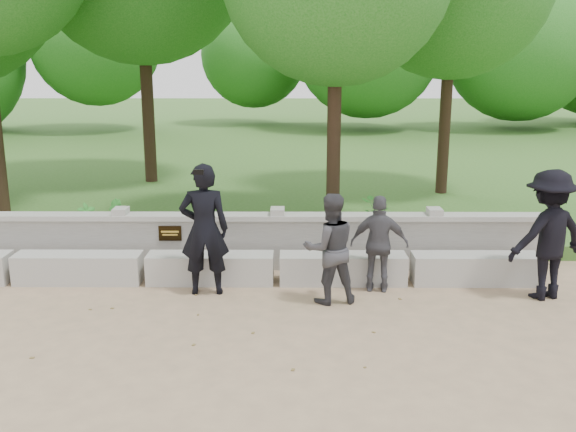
% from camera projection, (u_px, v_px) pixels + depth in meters
% --- Properties ---
extents(ground, '(80.00, 80.00, 0.00)m').
position_uv_depth(ground, '(111.00, 334.00, 7.90)').
color(ground, tan).
rests_on(ground, ground).
extents(lawn, '(40.00, 22.00, 0.25)m').
position_uv_depth(lawn, '(225.00, 157.00, 21.47)').
color(lawn, '#31591E').
rests_on(lawn, ground).
extents(concrete_bench, '(11.90, 0.45, 0.45)m').
position_uv_depth(concrete_bench, '(145.00, 268.00, 9.69)').
color(concrete_bench, '#B4B1AA').
rests_on(concrete_bench, ground).
extents(parapet_wall, '(12.50, 0.35, 0.90)m').
position_uv_depth(parapet_wall, '(153.00, 240.00, 10.31)').
color(parapet_wall, '#A9A79F').
rests_on(parapet_wall, ground).
extents(man_main, '(0.73, 0.65, 1.90)m').
position_uv_depth(man_main, '(204.00, 229.00, 9.08)').
color(man_main, black).
rests_on(man_main, ground).
extents(visitor_left, '(0.86, 0.73, 1.54)m').
position_uv_depth(visitor_left, '(330.00, 248.00, 8.79)').
color(visitor_left, '#37363B').
rests_on(visitor_left, ground).
extents(visitor_mid, '(1.35, 1.06, 1.84)m').
position_uv_depth(visitor_mid, '(548.00, 235.00, 8.92)').
color(visitor_mid, black).
rests_on(visitor_mid, ground).
extents(visitor_right, '(0.88, 0.47, 1.42)m').
position_uv_depth(visitor_right, '(379.00, 244.00, 9.23)').
color(visitor_right, '#48484D').
rests_on(visitor_right, ground).
extents(shrub_a, '(0.39, 0.39, 0.62)m').
position_uv_depth(shrub_a, '(88.00, 221.00, 11.18)').
color(shrub_a, '#31832C').
rests_on(shrub_a, lawn).
extents(shrub_b, '(0.38, 0.40, 0.59)m').
position_uv_depth(shrub_b, '(114.00, 215.00, 11.63)').
color(shrub_b, '#31832C').
rests_on(shrub_b, lawn).
extents(shrub_c, '(0.79, 0.78, 0.66)m').
position_uv_depth(shrub_c, '(379.00, 216.00, 11.45)').
color(shrub_c, '#31832C').
rests_on(shrub_c, lawn).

